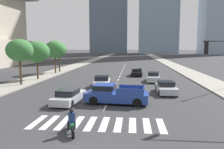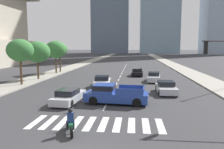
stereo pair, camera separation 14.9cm
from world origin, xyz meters
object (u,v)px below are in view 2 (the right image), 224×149
(sedan_silver_3, at_px, (166,88))
(street_tree_third, at_px, (56,50))
(sedan_black_2, at_px, (137,72))
(street_tree_nearest, at_px, (20,50))
(sedan_silver_0, at_px, (154,77))
(sedan_white_1, at_px, (102,82))
(sedan_silver_4, at_px, (69,96))
(street_tree_second, at_px, (37,52))
(motorcycle_trailing, at_px, (70,123))
(street_tree_fourth, at_px, (60,50))
(pickup_truck, at_px, (114,94))

(sedan_silver_3, relative_size, street_tree_third, 0.72)
(sedan_black_2, distance_m, street_tree_nearest, 19.29)
(sedan_silver_0, height_order, street_tree_nearest, street_tree_nearest)
(sedan_white_1, relative_size, sedan_black_2, 1.03)
(sedan_silver_0, distance_m, street_tree_third, 19.26)
(sedan_silver_4, height_order, street_tree_second, street_tree_second)
(sedan_white_1, distance_m, sedan_black_2, 12.24)
(sedan_black_2, xyz_separation_m, sedan_silver_4, (-6.24, -19.98, -0.01))
(sedan_silver_4, bearing_deg, motorcycle_trailing, -158.28)
(motorcycle_trailing, bearing_deg, street_tree_second, 7.13)
(sedan_silver_3, height_order, street_tree_second, street_tree_second)
(sedan_white_1, relative_size, street_tree_fourth, 0.80)
(sedan_white_1, bearing_deg, sedan_silver_3, -118.74)
(sedan_silver_4, distance_m, street_tree_fourth, 25.56)
(sedan_silver_3, distance_m, street_tree_nearest, 18.50)
(pickup_truck, bearing_deg, motorcycle_trailing, 81.39)
(pickup_truck, relative_size, sedan_silver_4, 1.16)
(sedan_black_2, relative_size, street_tree_nearest, 0.75)
(motorcycle_trailing, xyz_separation_m, sedan_black_2, (4.07, 27.04, 0.00))
(sedan_silver_0, distance_m, sedan_silver_4, 16.08)
(motorcycle_trailing, xyz_separation_m, street_tree_second, (-10.82, 20.59, 3.60))
(street_tree_second, relative_size, street_tree_third, 0.95)
(sedan_white_1, distance_m, street_tree_second, 12.06)
(sedan_silver_0, distance_m, street_tree_fourth, 20.30)
(pickup_truck, bearing_deg, sedan_black_2, -91.30)
(pickup_truck, distance_m, street_tree_second, 18.65)
(sedan_black_2, distance_m, street_tree_second, 16.62)
(sedan_black_2, xyz_separation_m, sedan_silver_3, (2.91, -14.88, 0.01))
(sedan_silver_0, xyz_separation_m, street_tree_third, (-17.18, 7.80, 3.84))
(street_tree_fourth, bearing_deg, street_tree_nearest, -90.00)
(pickup_truck, relative_size, street_tree_fourth, 1.00)
(sedan_silver_4, distance_m, street_tree_second, 16.45)
(pickup_truck, xyz_separation_m, street_tree_third, (-12.61, 21.23, 3.64))
(motorcycle_trailing, xyz_separation_m, sedan_white_1, (-0.40, 15.65, 0.05))
(sedan_silver_0, distance_m, street_tree_second, 17.55)
(pickup_truck, height_order, street_tree_third, street_tree_third)
(sedan_white_1, height_order, sedan_silver_3, sedan_white_1)
(sedan_black_2, height_order, sedan_silver_3, sedan_silver_3)
(sedan_silver_0, xyz_separation_m, street_tree_nearest, (-17.18, -5.28, 3.88))
(sedan_silver_3, bearing_deg, street_tree_third, -133.71)
(sedan_white_1, relative_size, sedan_silver_3, 1.05)
(sedan_black_2, xyz_separation_m, street_tree_fourth, (-14.88, 3.77, 3.86))
(sedan_silver_3, distance_m, sedan_silver_4, 10.47)
(motorcycle_trailing, relative_size, sedan_silver_0, 0.43)
(motorcycle_trailing, bearing_deg, street_tree_nearest, 14.46)
(street_tree_third, distance_m, street_tree_fourth, 2.31)
(sedan_white_1, distance_m, street_tree_fourth, 18.78)
(sedan_black_2, bearing_deg, street_tree_fourth, -101.75)
(sedan_black_2, height_order, street_tree_nearest, street_tree_nearest)
(sedan_white_1, bearing_deg, motorcycle_trailing, 178.02)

